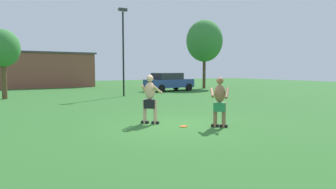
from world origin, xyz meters
TOP-DOWN VIEW (x-y plane):
  - ground_plane at (0.00, 0.00)m, footprint 80.00×80.00m
  - player_with_cap at (1.08, -1.02)m, footprint 0.76×0.81m
  - player_in_black at (-0.57, 0.74)m, footprint 0.83×0.76m
  - frisbee at (0.11, -0.35)m, footprint 0.27×0.27m
  - car_blue_mid_lot at (8.27, 13.95)m, footprint 4.48×2.43m
  - lamp_post at (2.90, 11.23)m, footprint 0.60×0.24m
  - outbuilding_behind_lot at (0.02, 26.22)m, footprint 9.94×5.56m
  - tree_left_field at (-4.40, 13.33)m, footprint 2.08×2.08m
  - tree_right_field at (13.22, 15.29)m, footprint 3.56×3.56m

SIDE VIEW (x-z plane):
  - ground_plane at x=0.00m, z-range 0.00..0.00m
  - frisbee at x=0.11m, z-range 0.00..0.03m
  - car_blue_mid_lot at x=8.27m, z-range 0.03..1.61m
  - player_with_cap at x=1.08m, z-range 0.08..1.73m
  - player_in_black at x=-0.57m, z-range 0.05..1.76m
  - outbuilding_behind_lot at x=0.02m, z-range 0.01..3.68m
  - tree_left_field at x=-4.40m, z-range 0.98..5.40m
  - lamp_post at x=2.90m, z-range 0.66..6.75m
  - tree_right_field at x=13.22m, z-range 1.30..8.02m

